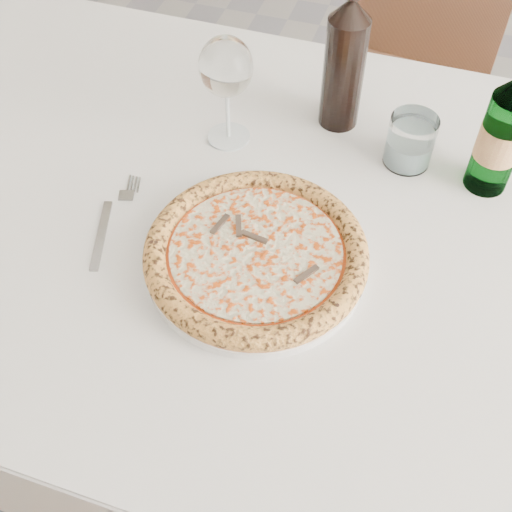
# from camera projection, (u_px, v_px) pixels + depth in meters

# --- Properties ---
(dining_table) EXTENTS (1.59, 0.94, 0.76)m
(dining_table) POSITION_uv_depth(u_px,v_px,m) (275.00, 249.00, 1.03)
(dining_table) COLOR brown
(dining_table) RESTS_ON floor
(chair_far) EXTENTS (0.45, 0.45, 0.93)m
(chair_far) POSITION_uv_depth(u_px,v_px,m) (410.00, 55.00, 1.62)
(chair_far) COLOR brown
(chair_far) RESTS_ON floor
(plate) EXTENTS (0.31, 0.31, 0.02)m
(plate) POSITION_uv_depth(u_px,v_px,m) (256.00, 261.00, 0.90)
(plate) COLOR white
(plate) RESTS_ON dining_table
(pizza) EXTENTS (0.31, 0.31, 0.03)m
(pizza) POSITION_uv_depth(u_px,v_px,m) (256.00, 253.00, 0.88)
(pizza) COLOR #DC9656
(pizza) RESTS_ON plate
(fork) EXTENTS (0.05, 0.19, 0.00)m
(fork) POSITION_uv_depth(u_px,v_px,m) (110.00, 222.00, 0.95)
(fork) COLOR gray
(fork) RESTS_ON dining_table
(wine_glass) EXTENTS (0.08, 0.08, 0.19)m
(wine_glass) POSITION_uv_depth(u_px,v_px,m) (226.00, 69.00, 0.97)
(wine_glass) COLOR silver
(wine_glass) RESTS_ON dining_table
(tumbler) EXTENTS (0.08, 0.08, 0.08)m
(tumbler) POSITION_uv_depth(u_px,v_px,m) (410.00, 144.00, 1.01)
(tumbler) COLOR white
(tumbler) RESTS_ON dining_table
(beer_bottle) EXTENTS (0.07, 0.07, 0.25)m
(beer_bottle) POSITION_uv_depth(u_px,v_px,m) (503.00, 133.00, 0.93)
(beer_bottle) COLOR #2C7C3A
(beer_bottle) RESTS_ON dining_table
(wine_bottle) EXTENTS (0.07, 0.07, 0.27)m
(wine_bottle) POSITION_uv_depth(u_px,v_px,m) (345.00, 62.00, 1.02)
(wine_bottle) COLOR black
(wine_bottle) RESTS_ON dining_table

